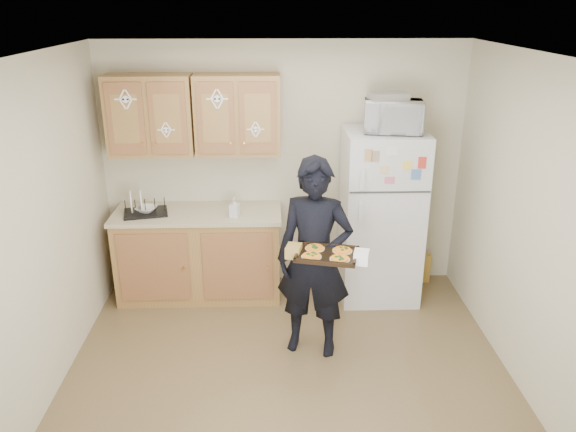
{
  "coord_description": "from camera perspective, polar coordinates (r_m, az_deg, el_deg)",
  "views": [
    {
      "loc": [
        -0.11,
        -3.68,
        2.84
      ],
      "look_at": [
        0.01,
        0.45,
        1.24
      ],
      "focal_mm": 35.0,
      "sensor_mm": 36.0,
      "label": 1
    }
  ],
  "objects": [
    {
      "name": "pizza_front_right",
      "position": [
        4.2,
        5.29,
        -4.33
      ],
      "size": [
        0.15,
        0.15,
        0.02
      ],
      "primitive_type": "cylinder",
      "color": "#FFA220",
      "rests_on": "baking_tray"
    },
    {
      "name": "upper_cab_right",
      "position": [
        5.4,
        -5.12,
        10.21
      ],
      "size": [
        0.8,
        0.33,
        0.75
      ],
      "primitive_type": "cube",
      "color": "brown",
      "rests_on": "wall_back"
    },
    {
      "name": "floor",
      "position": [
        4.65,
        0.05,
        -16.51
      ],
      "size": [
        3.6,
        3.6,
        0.0
      ],
      "primitive_type": "plane",
      "color": "brown",
      "rests_on": "ground"
    },
    {
      "name": "baking_tray",
      "position": [
        4.28,
        3.99,
        -3.99
      ],
      "size": [
        0.53,
        0.44,
        0.04
      ],
      "primitive_type": "cube",
      "rotation": [
        0.0,
        0.0,
        -0.24
      ],
      "color": "black",
      "rests_on": "person"
    },
    {
      "name": "countertop",
      "position": [
        5.57,
        -9.2,
        0.24
      ],
      "size": [
        1.64,
        0.64,
        0.04
      ],
      "primitive_type": "cube",
      "color": "#C4B497",
      "rests_on": "base_cabinet"
    },
    {
      "name": "refrigerator",
      "position": [
        5.59,
        9.38,
        -0.03
      ],
      "size": [
        0.75,
        0.7,
        1.7
      ],
      "primitive_type": "cube",
      "color": "silver",
      "rests_on": "floor"
    },
    {
      "name": "foil_pan",
      "position": [
        5.26,
        10.14,
        11.9
      ],
      "size": [
        0.36,
        0.28,
        0.07
      ],
      "primitive_type": "cube",
      "rotation": [
        0.0,
        0.0,
        0.13
      ],
      "color": "#BBBCC2",
      "rests_on": "microwave"
    },
    {
      "name": "microwave",
      "position": [
        5.28,
        10.63,
        9.9
      ],
      "size": [
        0.57,
        0.43,
        0.29
      ],
      "primitive_type": "imported",
      "rotation": [
        0.0,
        0.0,
        -0.14
      ],
      "color": "silver",
      "rests_on": "refrigerator"
    },
    {
      "name": "bowl",
      "position": [
        5.6,
        -14.2,
        0.67
      ],
      "size": [
        0.24,
        0.24,
        0.05
      ],
      "primitive_type": "imported",
      "rotation": [
        0.0,
        0.0,
        -0.26
      ],
      "color": "silver",
      "rests_on": "dish_rack"
    },
    {
      "name": "base_cabinet",
      "position": [
        5.74,
        -8.94,
        -3.96
      ],
      "size": [
        1.6,
        0.6,
        0.86
      ],
      "primitive_type": "cube",
      "color": "brown",
      "rests_on": "floor"
    },
    {
      "name": "person",
      "position": [
        4.61,
        2.7,
        -4.39
      ],
      "size": [
        0.7,
        0.55,
        1.71
      ],
      "primitive_type": "imported",
      "rotation": [
        0.0,
        0.0,
        -0.24
      ],
      "color": "black",
      "rests_on": "floor"
    },
    {
      "name": "upper_cab_left",
      "position": [
        5.51,
        -13.79,
        9.92
      ],
      "size": [
        0.8,
        0.33,
        0.75
      ],
      "primitive_type": "cube",
      "color": "brown",
      "rests_on": "wall_back"
    },
    {
      "name": "ceiling",
      "position": [
        3.7,
        0.06,
        15.87
      ],
      "size": [
        3.6,
        3.6,
        0.0
      ],
      "primitive_type": "plane",
      "color": "beige",
      "rests_on": "wall_back"
    },
    {
      "name": "soap_bottle",
      "position": [
        5.36,
        -5.47,
        0.89
      ],
      "size": [
        0.1,
        0.11,
        0.19
      ],
      "primitive_type": "imported",
      "rotation": [
        0.0,
        0.0,
        -0.26
      ],
      "color": "silver",
      "rests_on": "countertop"
    },
    {
      "name": "wall_left",
      "position": [
        4.35,
        -24.4,
        -2.3
      ],
      "size": [
        0.04,
        3.6,
        2.5
      ],
      "primitive_type": "cube",
      "color": "beige",
      "rests_on": "floor"
    },
    {
      "name": "dish_rack",
      "position": [
        5.59,
        -14.31,
        1.03
      ],
      "size": [
        0.47,
        0.39,
        0.16
      ],
      "primitive_type": "cube",
      "rotation": [
        0.0,
        0.0,
        0.22
      ],
      "color": "black",
      "rests_on": "countertop"
    },
    {
      "name": "wall_front",
      "position": [
        2.46,
        1.42,
        -18.99
      ],
      "size": [
        3.6,
        0.04,
        2.5
      ],
      "primitive_type": "cube",
      "color": "beige",
      "rests_on": "floor"
    },
    {
      "name": "wall_back",
      "position": [
        5.71,
        -0.51,
        4.95
      ],
      "size": [
        3.6,
        0.04,
        2.5
      ],
      "primitive_type": "cube",
      "color": "beige",
      "rests_on": "floor"
    },
    {
      "name": "cereal_box",
      "position": [
        6.19,
        13.3,
        -5.15
      ],
      "size": [
        0.2,
        0.07,
        0.32
      ],
      "primitive_type": "cube",
      "color": "#E2CB4F",
      "rests_on": "floor"
    },
    {
      "name": "pizza_back_left",
      "position": [
        4.36,
        2.75,
        -3.25
      ],
      "size": [
        0.15,
        0.15,
        0.02
      ],
      "primitive_type": "cylinder",
      "color": "#FFA220",
      "rests_on": "baking_tray"
    },
    {
      "name": "wall_right",
      "position": [
        4.44,
        23.95,
        -1.74
      ],
      "size": [
        0.04,
        3.6,
        2.5
      ],
      "primitive_type": "cube",
      "color": "beige",
      "rests_on": "floor"
    },
    {
      "name": "pizza_back_right",
      "position": [
        4.33,
        5.55,
        -3.48
      ],
      "size": [
        0.15,
        0.15,
        0.02
      ],
      "primitive_type": "cylinder",
      "color": "#FFA220",
      "rests_on": "baking_tray"
    },
    {
      "name": "pizza_front_left",
      "position": [
        4.22,
        2.4,
        -4.09
      ],
      "size": [
        0.15,
        0.15,
        0.02
      ],
      "primitive_type": "cylinder",
      "color": "#FFA220",
      "rests_on": "baking_tray"
    }
  ]
}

